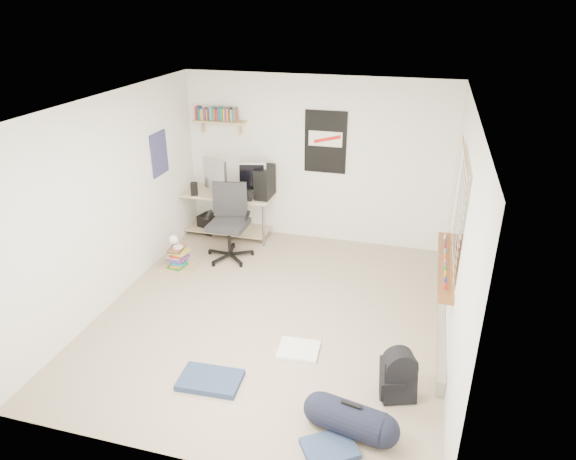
% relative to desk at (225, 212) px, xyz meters
% --- Properties ---
extents(floor, '(4.00, 4.50, 0.01)m').
position_rel_desk_xyz_m(floor, '(1.39, -2.00, -0.37)').
color(floor, gray).
rests_on(floor, ground).
extents(ceiling, '(4.00, 4.50, 0.01)m').
position_rel_desk_xyz_m(ceiling, '(1.39, -2.00, 2.14)').
color(ceiling, white).
rests_on(ceiling, ground).
extents(back_wall, '(4.00, 0.01, 2.50)m').
position_rel_desk_xyz_m(back_wall, '(1.39, 0.25, 0.89)').
color(back_wall, silver).
rests_on(back_wall, ground).
extents(left_wall, '(0.01, 4.50, 2.50)m').
position_rel_desk_xyz_m(left_wall, '(-0.62, -2.00, 0.89)').
color(left_wall, silver).
rests_on(left_wall, ground).
extents(right_wall, '(0.01, 4.50, 2.50)m').
position_rel_desk_xyz_m(right_wall, '(3.39, -2.00, 0.89)').
color(right_wall, silver).
rests_on(right_wall, ground).
extents(desk, '(1.68, 0.97, 0.72)m').
position_rel_desk_xyz_m(desk, '(0.00, 0.00, 0.00)').
color(desk, '#C8A88B').
rests_on(desk, floor).
extents(monitor_left, '(0.44, 0.27, 0.47)m').
position_rel_desk_xyz_m(monitor_left, '(-0.00, -0.29, 0.60)').
color(monitor_left, '#B5B4BA').
rests_on(monitor_left, desk).
extents(monitor_right, '(0.41, 0.19, 0.44)m').
position_rel_desk_xyz_m(monitor_right, '(0.55, -0.19, 0.58)').
color(monitor_right, '#B8B9BE').
rests_on(monitor_right, desk).
extents(pc_tower, '(0.21, 0.45, 0.46)m').
position_rel_desk_xyz_m(pc_tower, '(0.69, -0.06, 0.59)').
color(pc_tower, black).
rests_on(pc_tower, desk).
extents(keyboard, '(0.39, 0.16, 0.02)m').
position_rel_desk_xyz_m(keyboard, '(0.31, -0.29, 0.37)').
color(keyboard, black).
rests_on(keyboard, desk).
extents(speaker_left, '(0.13, 0.13, 0.20)m').
position_rel_desk_xyz_m(speaker_left, '(-0.36, -0.29, 0.46)').
color(speaker_left, black).
rests_on(speaker_left, desk).
extents(speaker_right, '(0.12, 0.12, 0.18)m').
position_rel_desk_xyz_m(speaker_right, '(0.52, -0.29, 0.45)').
color(speaker_right, black).
rests_on(speaker_right, desk).
extents(office_chair, '(0.85, 0.85, 1.10)m').
position_rel_desk_xyz_m(office_chair, '(0.37, -0.77, 0.13)').
color(office_chair, '#262528').
rests_on(office_chair, floor).
extents(wall_shelf, '(0.80, 0.22, 0.24)m').
position_rel_desk_xyz_m(wall_shelf, '(-0.06, 0.14, 1.42)').
color(wall_shelf, tan).
rests_on(wall_shelf, back_wall).
extents(poster_back_wall, '(0.62, 0.03, 0.92)m').
position_rel_desk_xyz_m(poster_back_wall, '(1.54, 0.23, 1.19)').
color(poster_back_wall, black).
rests_on(poster_back_wall, back_wall).
extents(poster_left_wall, '(0.02, 0.42, 0.60)m').
position_rel_desk_xyz_m(poster_left_wall, '(-0.60, -0.80, 1.14)').
color(poster_left_wall, navy).
rests_on(poster_left_wall, left_wall).
extents(window, '(0.10, 1.50, 1.26)m').
position_rel_desk_xyz_m(window, '(3.34, -1.70, 1.08)').
color(window, brown).
rests_on(window, right_wall).
extents(baseboard_heater, '(0.08, 2.50, 0.18)m').
position_rel_desk_xyz_m(baseboard_heater, '(3.34, -1.70, -0.28)').
color(baseboard_heater, '#B7B2A8').
rests_on(baseboard_heater, floor).
extents(backpack, '(0.38, 0.35, 0.42)m').
position_rel_desk_xyz_m(backpack, '(2.95, -3.03, -0.16)').
color(backpack, black).
rests_on(backpack, floor).
extents(duffel_bag, '(0.35, 0.35, 0.59)m').
position_rel_desk_xyz_m(duffel_bag, '(2.58, -3.60, -0.22)').
color(duffel_bag, black).
rests_on(duffel_bag, floor).
extents(tshirt, '(0.45, 0.39, 0.04)m').
position_rel_desk_xyz_m(tshirt, '(1.87, -2.62, -0.34)').
color(tshirt, white).
rests_on(tshirt, floor).
extents(jeans_a, '(0.63, 0.42, 0.07)m').
position_rel_desk_xyz_m(jeans_a, '(1.15, -3.33, -0.33)').
color(jeans_a, navy).
rests_on(jeans_a, floor).
extents(jeans_b, '(0.55, 0.52, 0.06)m').
position_rel_desk_xyz_m(jeans_b, '(2.45, -3.84, -0.34)').
color(jeans_b, navy).
rests_on(jeans_b, floor).
extents(book_stack, '(0.50, 0.42, 0.32)m').
position_rel_desk_xyz_m(book_stack, '(-0.22, -1.24, -0.21)').
color(book_stack, olive).
rests_on(book_stack, floor).
extents(desk_lamp, '(0.21, 0.26, 0.22)m').
position_rel_desk_xyz_m(desk_lamp, '(-0.20, -1.26, 0.02)').
color(desk_lamp, white).
rests_on(desk_lamp, book_stack).
extents(subwoofer, '(0.33, 0.33, 0.30)m').
position_rel_desk_xyz_m(subwoofer, '(-0.29, -0.02, -0.22)').
color(subwoofer, black).
rests_on(subwoofer, floor).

